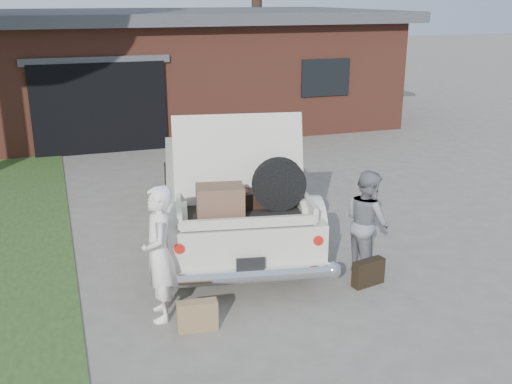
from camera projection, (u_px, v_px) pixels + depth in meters
name	position (u px, v px, depth m)	size (l,w,h in m)	color
ground	(270.00, 281.00, 8.17)	(90.00, 90.00, 0.00)	gray
house	(172.00, 66.00, 18.26)	(12.80, 7.80, 3.30)	brown
sedan	(228.00, 184.00, 9.74)	(3.00, 5.67, 2.21)	beige
woman_left	(159.00, 254.00, 7.02)	(0.60, 0.40, 1.66)	white
woman_right	(367.00, 222.00, 8.25)	(0.72, 0.56, 1.48)	gray
suitcase_left	(197.00, 316.00, 6.93)	(0.47, 0.15, 0.36)	#96774C
suitcase_right	(368.00, 273.00, 8.02)	(0.47, 0.15, 0.36)	black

